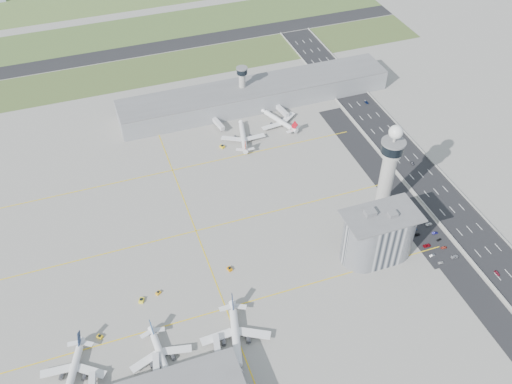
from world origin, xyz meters
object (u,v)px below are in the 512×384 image
object	(u,v)px
car_hw_4	(318,66)
airplane_far_a	(243,133)
tug_2	(158,293)
tug_1	(141,300)
secondary_tower	(242,83)
airplane_near_a	(72,371)
tug_5	(284,124)
tug_4	(222,146)
car_lot_1	(432,255)
car_lot_11	(419,216)
airplane_near_c	(236,334)
car_lot_0	(441,262)
car_lot_3	(417,234)
car_lot_4	(415,230)
car_lot_5	(407,223)
car_lot_10	(429,224)
jet_bridge_near_1	(157,382)
car_hw_2	(367,102)
jet_bridge_far_0	(214,121)
car_hw_0	(497,273)
admin_building	(378,235)
jet_bridge_near_2	(219,363)
airplane_far_b	(279,118)
airplane_near_b	(161,355)
car_lot_2	(427,246)
tug_0	(100,336)
control_tower	(389,168)
car_lot_9	(435,233)
tug_3	(230,269)
car_lot_8	(439,240)
car_lot_6	(455,257)

from	to	relation	value
car_hw_4	airplane_far_a	bearing A→B (deg)	-141.93
tug_2	tug_1	bearing A→B (deg)	-111.52
secondary_tower	tug_1	distance (m)	195.75
airplane_near_a	tug_5	xyz separation A→B (m)	(169.78, 157.15, -4.39)
tug_4	car_lot_1	world-z (taller)	tug_4
car_lot_11	tug_1	bearing A→B (deg)	84.68
airplane_far_a	airplane_near_c	bearing A→B (deg)	173.45
car_lot_0	car_lot_3	distance (m)	23.49
tug_2	car_lot_4	bearing A→B (deg)	55.07
airplane_far_a	car_lot_5	xyz separation A→B (m)	(65.99, -113.96, -4.62)
airplane_far_a	car_lot_10	distance (m)	142.70
jet_bridge_near_1	car_hw_2	xyz separation A→B (m)	(204.46, 179.98, -2.29)
jet_bridge_far_0	car_lot_0	xyz separation A→B (m)	(81.69, -173.03, -2.27)
car_lot_11	car_lot_4	bearing A→B (deg)	128.82
car_hw_4	car_lot_5	bearing A→B (deg)	-99.17
car_hw_0	car_hw_2	distance (m)	177.70
admin_building	car_hw_2	bearing A→B (deg)	63.77
tug_2	car_lot_5	distance (m)	153.08
jet_bridge_near_2	airplane_far_b	bearing A→B (deg)	-19.37
airplane_near_b	tug_4	distance (m)	170.36
car_lot_5	car_lot_0	bearing A→B (deg)	-169.25
tug_4	tug_5	size ratio (longest dim) A/B	1.19
car_lot_2	airplane_near_c	bearing A→B (deg)	102.66
tug_0	tug_2	xyz separation A→B (m)	(33.54, 17.12, -0.04)
secondary_tower	car_lot_4	xyz separation A→B (m)	(53.67, -163.53, -18.24)
car_lot_10	car_lot_1	bearing A→B (deg)	152.00
jet_bridge_far_0	car_lot_11	size ratio (longest dim) A/B	3.50
control_tower	airplane_near_a	bearing A→B (deg)	-165.06
admin_building	car_lot_9	size ratio (longest dim) A/B	11.72
tug_2	car_lot_9	bearing A→B (deg)	52.92
tug_0	car_lot_11	bearing A→B (deg)	-38.76
secondary_tower	airplane_near_a	xyz separation A→B (m)	(-149.57, -193.13, -13.59)
tug_0	car_lot_5	distance (m)	187.52
jet_bridge_near_2	tug_3	size ratio (longest dim) A/B	4.58
tug_3	car_hw_2	xyz separation A→B (m)	(151.59, 124.55, -0.33)
secondary_tower	tug_1	world-z (taller)	secondary_tower
airplane_near_a	airplane_near_c	distance (m)	78.75
airplane_far_a	car_lot_8	distance (m)	153.03
airplane_far_a	car_hw_0	xyz separation A→B (m)	(92.96, -165.02, -4.61)
airplane_near_b	car_lot_9	xyz separation A→B (m)	(171.82, 29.01, -4.53)
car_lot_10	car_hw_0	distance (m)	48.11
control_tower	tug_1	distance (m)	157.57
jet_bridge_far_0	car_hw_2	xyz separation A→B (m)	(119.46, -13.02, -2.29)
airplane_far_a	airplane_far_b	distance (m)	32.49
tug_5	airplane_near_b	bearing A→B (deg)	-177.61
car_lot_6	car_hw_0	distance (m)	23.71
jet_bridge_far_0	tug_1	distance (m)	164.73
secondary_tower	car_lot_10	distance (m)	175.60
secondary_tower	airplane_far_b	world-z (taller)	secondary_tower
secondary_tower	car_hw_0	world-z (taller)	secondary_tower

